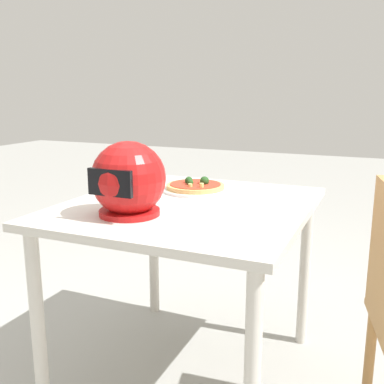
# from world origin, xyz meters

# --- Properties ---
(ground_plane) EXTENTS (14.00, 14.00, 0.00)m
(ground_plane) POSITION_xyz_m (0.00, 0.00, 0.00)
(ground_plane) COLOR #9E9E99
(dining_table) EXTENTS (0.91, 1.00, 0.75)m
(dining_table) POSITION_xyz_m (0.00, 0.00, 0.65)
(dining_table) COLOR beige
(dining_table) RESTS_ON ground
(pizza_plate) EXTENTS (0.29, 0.29, 0.01)m
(pizza_plate) POSITION_xyz_m (0.06, -0.21, 0.75)
(pizza_plate) COLOR white
(pizza_plate) RESTS_ON dining_table
(pizza) EXTENTS (0.25, 0.25, 0.05)m
(pizza) POSITION_xyz_m (0.06, -0.21, 0.77)
(pizza) COLOR tan
(pizza) RESTS_ON pizza_plate
(motorcycle_helmet) EXTENTS (0.26, 0.26, 0.26)m
(motorcycle_helmet) POSITION_xyz_m (0.12, 0.24, 0.87)
(motorcycle_helmet) COLOR #B21414
(motorcycle_helmet) RESTS_ON dining_table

